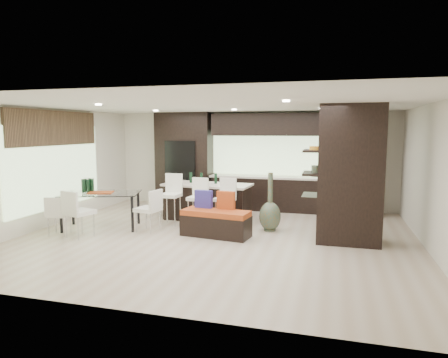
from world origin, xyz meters
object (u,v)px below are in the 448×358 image
(stool_mid, at_px, (197,207))
(chair_end, at_px, (148,212))
(stool_right, at_px, (225,208))
(dining_table, at_px, (101,210))
(stool_left, at_px, (171,204))
(bench, at_px, (216,223))
(kitchen_island, at_px, (207,202))
(floor_vase, at_px, (270,202))
(chair_near, at_px, (80,216))
(chair_far, at_px, (59,217))

(stool_mid, relative_size, chair_end, 1.05)
(stool_right, bearing_deg, dining_table, -155.31)
(chair_end, bearing_deg, stool_left, -8.01)
(stool_right, relative_size, dining_table, 0.54)
(stool_left, bearing_deg, dining_table, -149.63)
(stool_right, relative_size, bench, 0.64)
(dining_table, bearing_deg, stool_mid, 2.01)
(kitchen_island, relative_size, floor_vase, 1.65)
(floor_vase, bearing_deg, chair_end, -163.09)
(chair_near, relative_size, chair_far, 1.18)
(stool_mid, relative_size, stool_right, 0.99)
(stool_left, distance_m, floor_vase, 2.33)
(stool_mid, relative_size, dining_table, 0.53)
(stool_left, distance_m, bench, 1.50)
(stool_mid, bearing_deg, stool_left, -173.74)
(kitchen_island, xyz_separation_m, chair_far, (-2.55, -2.26, -0.06))
(stool_right, bearing_deg, kitchen_island, 139.94)
(stool_mid, relative_size, bench, 0.63)
(floor_vase, bearing_deg, kitchen_island, 156.56)
(stool_left, xyz_separation_m, dining_table, (-1.38, -0.73, -0.08))
(chair_near, relative_size, chair_end, 1.06)
(floor_vase, height_order, chair_far, floor_vase)
(stool_left, bearing_deg, kitchen_island, 52.00)
(bench, relative_size, chair_far, 1.85)
(stool_right, xyz_separation_m, floor_vase, (1.02, 0.03, 0.19))
(bench, height_order, chair_end, chair_end)
(kitchen_island, bearing_deg, floor_vase, -19.40)
(stool_left, relative_size, floor_vase, 0.74)
(chair_far, bearing_deg, floor_vase, 6.94)
(floor_vase, xyz_separation_m, dining_table, (-3.70, -0.78, -0.24))
(kitchen_island, xyz_separation_m, chair_end, (-0.88, -1.50, -0.01))
(stool_mid, bearing_deg, bench, -42.75)
(chair_near, bearing_deg, stool_right, 47.44)
(dining_table, bearing_deg, chair_end, -18.19)
(dining_table, relative_size, chair_near, 1.85)
(chair_far, xyz_separation_m, chair_end, (1.68, 0.76, 0.04))
(dining_table, bearing_deg, bench, -17.72)
(chair_far, distance_m, chair_end, 1.84)
(stool_mid, distance_m, stool_right, 0.65)
(dining_table, relative_size, chair_far, 2.18)
(stool_left, bearing_deg, chair_far, -139.51)
(stool_right, bearing_deg, chair_near, -140.90)
(stool_left, relative_size, chair_far, 1.25)
(stool_mid, xyz_separation_m, stool_right, (0.65, -0.00, 0.01))
(stool_right, height_order, chair_end, stool_right)
(bench, height_order, dining_table, dining_table)
(stool_left, bearing_deg, chair_near, -129.60)
(dining_table, distance_m, chair_far, 0.92)
(bench, height_order, chair_far, chair_far)
(stool_left, xyz_separation_m, floor_vase, (2.33, 0.04, 0.17))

